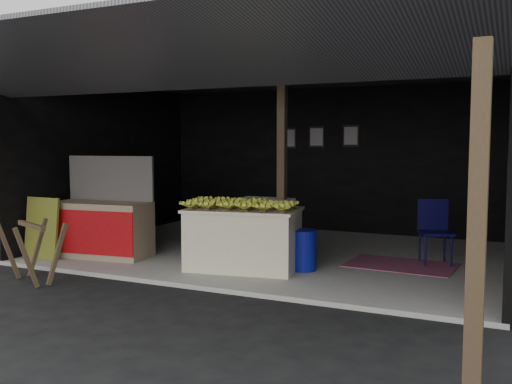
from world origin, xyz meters
The scene contains 13 objects.
ground centered at (0.00, 0.00, 0.00)m, with size 80.00×80.00×0.00m, color black.
concrete_slab centered at (0.00, 2.50, 0.03)m, with size 7.00×5.00×0.06m, color gray.
shophouse centered at (0.00, 2.82, 2.10)m, with size 7.40×7.29×3.02m.
banana_table centered at (0.06, 1.08, 0.49)m, with size 1.68×1.19×0.85m.
banana_pile centered at (0.06, 1.08, 0.99)m, with size 1.42×0.85×0.17m, color yellow, non-canonical shape.
white_crate centered at (-0.01, 1.94, 0.51)m, with size 0.83×0.58×0.91m.
neighbor_stall centered at (-2.32, 0.95, 0.53)m, with size 1.57×0.85×1.55m.
green_signboard centered at (-3.02, 0.41, 0.53)m, with size 0.62×0.04×0.93m, color black.
sawhorse centered at (-2.16, -0.59, 0.50)m, with size 0.91×0.90×0.78m.
water_barrel centered at (0.84, 1.36, 0.33)m, with size 0.36×0.36×0.53m, color #0C1387.
plastic_chair centered at (2.41, 2.60, 0.61)m, with size 0.57×0.57×0.93m.
magenta_rug centered at (2.01, 2.25, 0.07)m, with size 1.50×1.00×0.01m, color maroon.
picture_frames centered at (-0.17, 4.89, 1.93)m, with size 1.62×0.04×0.46m.
Camera 1 is at (3.57, -5.94, 1.83)m, focal length 40.00 mm.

